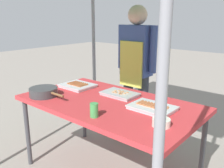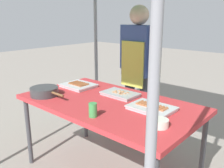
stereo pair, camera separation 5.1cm
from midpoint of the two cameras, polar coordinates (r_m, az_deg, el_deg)
stall_table at (r=2.22m, az=-1.49°, el=-5.31°), size 1.60×0.90×0.75m
tray_grilled_sausages at (r=2.65m, az=-8.53°, el=-0.35°), size 0.33×0.28×0.05m
tray_meat_skewers at (r=2.35m, az=1.19°, el=-2.34°), size 0.34×0.22×0.04m
tray_pork_links at (r=2.03m, az=8.57°, el=-5.39°), size 0.36×0.26×0.05m
cooking_wok at (r=2.43m, az=-16.13°, el=-1.69°), size 0.42×0.26×0.08m
condiment_bowl at (r=1.74m, az=10.50°, el=-8.76°), size 0.13×0.13×0.06m
drink_cup_near_edge at (r=1.86m, az=-4.95°, el=-6.06°), size 0.06×0.06×0.11m
vendor_woman at (r=2.90m, az=5.11°, el=4.80°), size 0.52×0.23×1.61m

